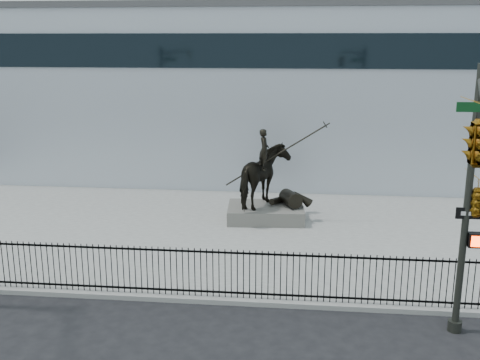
# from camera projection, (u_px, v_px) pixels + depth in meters

# --- Properties ---
(ground) EXTENTS (120.00, 120.00, 0.00)m
(ground) POSITION_uv_depth(u_px,v_px,m) (194.00, 321.00, 15.48)
(ground) COLOR black
(ground) RESTS_ON ground
(plaza) EXTENTS (30.00, 12.00, 0.15)m
(plaza) POSITION_uv_depth(u_px,v_px,m) (227.00, 233.00, 22.21)
(plaza) COLOR gray
(plaza) RESTS_ON ground
(building) EXTENTS (44.00, 14.00, 9.00)m
(building) POSITION_uv_depth(u_px,v_px,m) (254.00, 91.00, 33.65)
(building) COLOR silver
(building) RESTS_ON ground
(picket_fence) EXTENTS (22.10, 0.10, 1.50)m
(picket_fence) POSITION_uv_depth(u_px,v_px,m) (201.00, 272.00, 16.46)
(picket_fence) COLOR black
(picket_fence) RESTS_ON plaza
(statue_plinth) EXTENTS (3.29, 2.38, 0.59)m
(statue_plinth) POSITION_uv_depth(u_px,v_px,m) (266.00, 213.00, 23.60)
(statue_plinth) COLOR #5E5C56
(statue_plinth) RESTS_ON plaza
(equestrian_statue) EXTENTS (4.04, 2.63, 3.43)m
(equestrian_statue) POSITION_uv_depth(u_px,v_px,m) (268.00, 177.00, 23.22)
(equestrian_statue) COLOR black
(equestrian_statue) RESTS_ON statue_plinth
(traffic_signal_right) EXTENTS (2.17, 6.86, 7.00)m
(traffic_signal_right) POSITION_uv_depth(u_px,v_px,m) (477.00, 173.00, 11.70)
(traffic_signal_right) COLOR #262823
(traffic_signal_right) RESTS_ON ground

